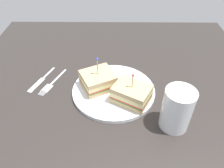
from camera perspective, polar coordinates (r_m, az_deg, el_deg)
ground_plane at (r=65.32cm, az=-0.00°, el=-2.70°), size 94.61×94.61×2.00cm
plate at (r=64.28cm, az=-0.00°, el=-1.71°), size 24.12×24.12×1.06cm
sandwich_half_front at (r=59.07cm, az=4.67°, el=-2.55°), size 10.98×11.81×9.15cm
sandwich_half_back at (r=63.44cm, az=-4.06°, el=0.98°), size 11.34×11.70×10.14cm
drink_glass at (r=54.60cm, az=16.00°, el=-6.71°), size 7.27×7.27×11.18cm
fork at (r=69.60cm, az=-16.12°, el=-0.12°), size 12.83×6.33×0.35cm
knife at (r=72.05cm, az=-18.50°, el=0.88°), size 12.50×5.86×0.35cm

